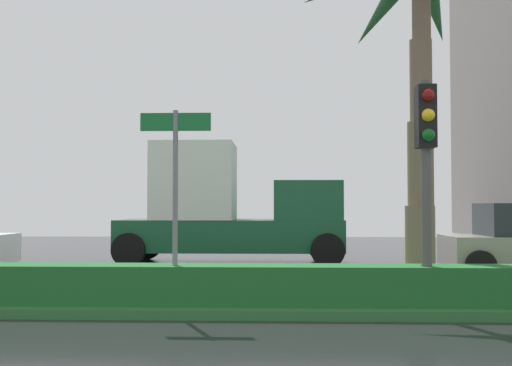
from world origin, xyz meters
name	(u,v)px	position (x,y,z in m)	size (l,w,h in m)	color
ground_plane	(162,294)	(0.00, 9.00, -0.05)	(90.00, 42.00, 0.10)	black
median_strip	(152,295)	(0.00, 8.00, 0.07)	(85.50, 4.00, 0.15)	#2D6B33
median_hedge	(134,284)	(0.00, 6.60, 0.45)	(76.50, 0.70, 0.60)	#1E6028
palm_tree_centre_left	(422,10)	(4.90, 8.37, 5.26)	(4.63, 4.23, 6.61)	brown
traffic_signal_median_right	(426,150)	(4.50, 6.47, 2.51)	(0.28, 0.43, 3.43)	#4C4C47
street_name_sign	(175,179)	(0.65, 6.54, 2.08)	(1.10, 0.08, 3.00)	slate
box_truck_lead	(228,210)	(0.81, 15.00, 1.55)	(6.40, 2.64, 3.46)	#195133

